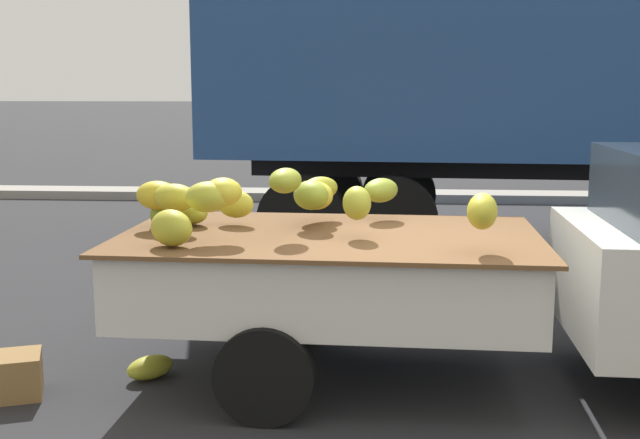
# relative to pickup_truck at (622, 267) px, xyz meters

# --- Properties ---
(ground) EXTENTS (220.00, 220.00, 0.00)m
(ground) POSITION_rel_pickup_truck_xyz_m (-1.22, -0.17, -0.89)
(ground) COLOR #28282B
(curb_strip) EXTENTS (80.00, 0.80, 0.16)m
(curb_strip) POSITION_rel_pickup_truck_xyz_m (-1.22, 9.43, -0.81)
(curb_strip) COLOR gray
(curb_strip) RESTS_ON ground
(pickup_truck) EXTENTS (5.29, 1.95, 1.70)m
(pickup_truck) POSITION_rel_pickup_truck_xyz_m (0.00, 0.00, 0.00)
(pickup_truck) COLOR silver
(pickup_truck) RESTS_ON ground
(fallen_banana_bunch_near_tailgate) EXTENTS (0.41, 0.42, 0.17)m
(fallen_banana_bunch_near_tailgate) POSITION_rel_pickup_truck_xyz_m (-3.34, -0.02, -0.81)
(fallen_banana_bunch_near_tailgate) COLOR gold
(fallen_banana_bunch_near_tailgate) RESTS_ON ground
(produce_crate) EXTENTS (0.61, 0.52, 0.30)m
(produce_crate) POSITION_rel_pickup_truck_xyz_m (-4.25, -0.45, -0.74)
(produce_crate) COLOR olive
(produce_crate) RESTS_ON ground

